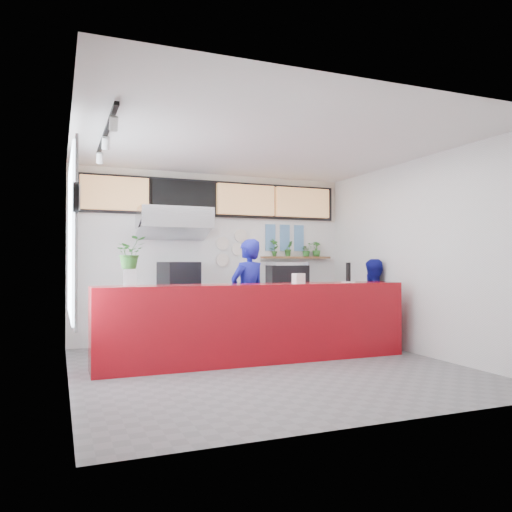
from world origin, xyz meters
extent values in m
plane|color=slate|center=(0.00, 0.00, 0.00)|extent=(5.00, 5.00, 0.00)
plane|color=silver|center=(0.00, 0.00, 3.00)|extent=(5.00, 5.00, 0.00)
plane|color=white|center=(0.00, 2.50, 1.50)|extent=(5.00, 0.00, 5.00)
plane|color=white|center=(-2.50, 0.00, 1.50)|extent=(0.00, 5.00, 5.00)
plane|color=white|center=(2.50, 0.00, 1.50)|extent=(0.00, 5.00, 5.00)
cube|color=#9D0B14|center=(0.00, 0.40, 0.55)|extent=(4.50, 0.60, 1.10)
cube|color=beige|center=(0.00, 2.49, 2.60)|extent=(5.00, 0.02, 0.80)
cube|color=#B2B5BA|center=(-0.80, 2.20, 0.45)|extent=(1.80, 0.60, 0.90)
cube|color=black|center=(-0.71, 2.20, 1.16)|extent=(0.67, 0.67, 0.51)
cube|color=#B2B5BA|center=(-0.80, 2.15, 2.15)|extent=(1.20, 0.70, 0.35)
cube|color=#B2B5BA|center=(-0.80, 2.15, 1.95)|extent=(1.20, 0.69, 0.31)
cube|color=#B2B5BA|center=(1.50, 2.20, 0.45)|extent=(1.80, 0.60, 0.90)
cube|color=black|center=(1.32, 2.20, 1.13)|extent=(0.77, 0.60, 0.45)
cube|color=#B8BAC0|center=(1.32, 2.20, 1.38)|extent=(0.68, 0.48, 0.06)
cube|color=brown|center=(1.60, 2.40, 1.50)|extent=(1.40, 0.18, 0.04)
cube|color=tan|center=(-1.75, 2.38, 2.55)|extent=(1.10, 0.10, 0.55)
cube|color=black|center=(-0.59, 2.38, 2.55)|extent=(1.10, 0.10, 0.55)
cube|color=tan|center=(0.57, 2.38, 2.55)|extent=(1.10, 0.10, 0.55)
cube|color=tan|center=(1.73, 2.38, 2.55)|extent=(1.10, 0.10, 0.55)
cube|color=black|center=(0.00, 2.46, 2.55)|extent=(4.80, 0.04, 0.65)
cube|color=silver|center=(-2.47, 0.30, 1.70)|extent=(0.04, 2.20, 1.90)
cube|color=#B2B5BA|center=(-2.45, 0.30, 1.70)|extent=(0.03, 2.30, 2.00)
cylinder|color=black|center=(-2.46, -0.90, 2.05)|extent=(0.05, 0.30, 0.30)
cylinder|color=white|center=(-2.43, -0.90, 2.05)|extent=(0.02, 0.26, 0.26)
cube|color=black|center=(-2.10, 0.00, 2.94)|extent=(0.05, 2.40, 0.04)
cylinder|color=silver|center=(0.15, 2.47, 1.75)|extent=(0.24, 0.03, 0.24)
cylinder|color=silver|center=(0.45, 2.47, 1.65)|extent=(0.24, 0.03, 0.24)
cylinder|color=silver|center=(0.15, 2.47, 1.45)|extent=(0.24, 0.03, 0.24)
cylinder|color=silver|center=(0.50, 2.47, 1.90)|extent=(0.24, 0.03, 0.24)
cube|color=#598CBF|center=(1.10, 2.48, 2.00)|extent=(0.20, 0.02, 0.25)
cube|color=#598CBF|center=(1.40, 2.48, 2.00)|extent=(0.20, 0.02, 0.25)
cube|color=#598CBF|center=(1.70, 2.48, 2.00)|extent=(0.20, 0.02, 0.25)
cube|color=#598CBF|center=(1.10, 2.48, 1.75)|extent=(0.20, 0.02, 0.25)
cube|color=#598CBF|center=(1.40, 2.48, 1.75)|extent=(0.20, 0.02, 0.25)
cube|color=#598CBF|center=(1.70, 2.48, 1.75)|extent=(0.20, 0.02, 0.25)
imported|color=#151890|center=(0.10, 1.04, 0.88)|extent=(0.75, 0.63, 1.76)
imported|color=#151890|center=(2.32, 0.96, 0.73)|extent=(0.79, 0.66, 1.46)
imported|color=#2B6924|center=(1.14, 2.40, 1.69)|extent=(0.19, 0.15, 0.33)
imported|color=#2B6924|center=(1.44, 2.40, 1.67)|extent=(0.17, 0.15, 0.29)
imported|color=#2B6924|center=(1.82, 2.40, 1.65)|extent=(0.27, 0.25, 0.26)
imported|color=#2B6924|center=(2.04, 2.40, 1.67)|extent=(0.18, 0.16, 0.29)
cylinder|color=white|center=(-1.77, 0.35, 1.21)|extent=(0.21, 0.21, 0.22)
imported|color=#2B6924|center=(-1.77, 0.35, 1.53)|extent=(0.46, 0.42, 0.42)
cube|color=white|center=(0.61, 0.32, 1.17)|extent=(0.19, 0.15, 0.15)
cylinder|color=white|center=(1.49, 0.38, 1.11)|extent=(0.28, 0.28, 0.02)
cylinder|color=black|center=(1.49, 0.38, 1.26)|extent=(0.08, 0.08, 0.29)
camera|label=1|loc=(-2.62, -6.14, 1.40)|focal=35.00mm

